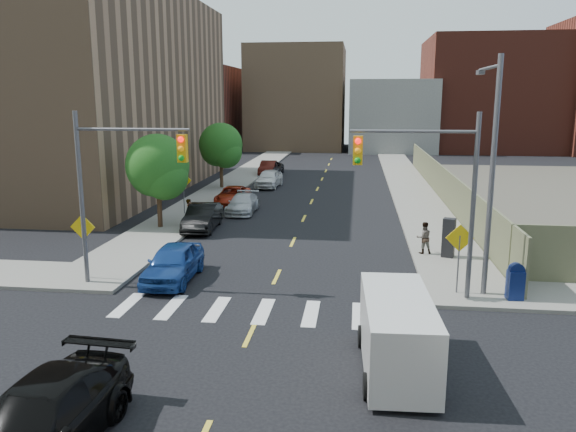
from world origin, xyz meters
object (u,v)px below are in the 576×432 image
(parked_car_blue, at_px, (173,263))
(pedestrian_east, at_px, (424,238))
(parked_car_white, at_px, (269,178))
(pedestrian_west, at_px, (190,213))
(parked_car_maroon, at_px, (268,168))
(payphone, at_px, (449,238))
(parked_car_grey, at_px, (271,168))
(mailbox, at_px, (515,282))
(parked_car_silver, at_px, (243,204))
(black_sedan, at_px, (39,422))
(parked_car_black, at_px, (203,217))
(cargo_van, at_px, (396,331))
(parked_car_red, at_px, (233,196))

(parked_car_blue, xyz_separation_m, pedestrian_east, (10.75, 5.04, 0.15))
(parked_car_white, height_order, pedestrian_west, pedestrian_west)
(parked_car_maroon, distance_m, payphone, 31.50)
(parked_car_grey, height_order, pedestrian_east, pedestrian_east)
(parked_car_maroon, bearing_deg, parked_car_white, -80.75)
(parked_car_grey, bearing_deg, mailbox, -66.81)
(parked_car_silver, distance_m, black_sedan, 26.02)
(parked_car_black, distance_m, parked_car_silver, 5.29)
(cargo_van, bearing_deg, parked_car_silver, 109.90)
(cargo_van, bearing_deg, parked_car_red, 110.13)
(parked_car_red, height_order, black_sedan, black_sedan)
(pedestrian_west, relative_size, pedestrian_east, 1.05)
(parked_car_red, relative_size, parked_car_silver, 1.07)
(parked_car_maroon, xyz_separation_m, cargo_van, (9.99, -39.96, 0.43))
(parked_car_black, relative_size, parked_car_grey, 0.99)
(mailbox, bearing_deg, parked_car_blue, 170.06)
(parked_car_blue, relative_size, pedestrian_east, 2.92)
(parked_car_red, distance_m, black_sedan, 28.98)
(parked_car_blue, xyz_separation_m, parked_car_black, (-1.30, 9.14, -0.02))
(pedestrian_east, bearing_deg, parked_car_silver, -51.74)
(parked_car_grey, bearing_deg, payphone, -65.55)
(parked_car_blue, bearing_deg, black_sedan, -86.30)
(pedestrian_east, bearing_deg, payphone, 143.72)
(parked_car_maroon, bearing_deg, pedestrian_west, -92.14)
(pedestrian_east, bearing_deg, parked_car_blue, 14.04)
(cargo_van, distance_m, pedestrian_west, 19.39)
(cargo_van, distance_m, mailbox, 7.47)
(parked_car_black, bearing_deg, parked_car_red, 86.90)
(parked_car_red, height_order, mailbox, mailbox)
(parked_car_black, bearing_deg, payphone, -22.43)
(parked_car_blue, distance_m, parked_car_silver, 14.27)
(parked_car_black, relative_size, pedestrian_west, 2.81)
(parked_car_blue, bearing_deg, pedestrian_east, 23.97)
(black_sedan, height_order, pedestrian_east, pedestrian_east)
(mailbox, bearing_deg, pedestrian_east, 108.05)
(black_sedan, relative_size, cargo_van, 1.14)
(mailbox, relative_size, payphone, 0.75)
(parked_car_white, xyz_separation_m, payphone, (11.82, -20.84, 0.31))
(pedestrian_west, bearing_deg, parked_car_maroon, -7.35)
(parked_car_maroon, height_order, black_sedan, black_sedan)
(mailbox, xyz_separation_m, payphone, (-1.58, 5.54, 0.25))
(parked_car_silver, bearing_deg, mailbox, -49.48)
(mailbox, height_order, pedestrian_west, pedestrian_west)
(parked_car_red, xyz_separation_m, mailbox, (14.70, -18.15, 0.18))
(parked_car_red, height_order, cargo_van, cargo_van)
(black_sedan, relative_size, payphone, 2.93)
(parked_car_blue, height_order, parked_car_black, parked_car_blue)
(mailbox, bearing_deg, black_sedan, -144.78)
(parked_car_red, relative_size, parked_car_maroon, 1.09)
(parked_car_blue, height_order, payphone, payphone)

